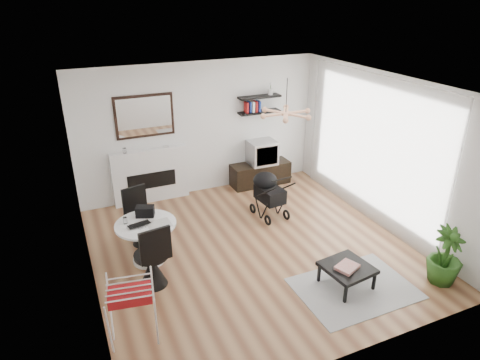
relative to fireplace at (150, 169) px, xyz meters
name	(u,v)px	position (x,y,z in m)	size (l,w,h in m)	color
floor	(252,248)	(1.10, -2.42, -0.69)	(5.00, 5.00, 0.00)	brown
ceiling	(254,86)	(1.10, -2.42, 2.01)	(5.00, 5.00, 0.00)	white
wall_back	(200,129)	(1.10, 0.08, 0.66)	(5.00, 5.00, 0.00)	white
wall_left	(82,204)	(-1.40, -2.42, 0.66)	(5.00, 5.00, 0.00)	white
wall_right	(382,151)	(3.60, -2.42, 0.66)	(5.00, 5.00, 0.00)	white
sheer_curtain	(370,148)	(3.50, -2.22, 0.66)	(0.04, 3.60, 2.60)	white
fireplace	(150,169)	(0.00, 0.00, 0.00)	(1.50, 0.17, 2.16)	white
shelf_lower	(259,112)	(2.36, -0.05, 0.91)	(0.90, 0.25, 0.04)	black
shelf_upper	(260,97)	(2.36, -0.05, 1.23)	(0.90, 0.25, 0.04)	black
pendant_lamp	(286,113)	(1.80, -2.12, 1.46)	(0.90, 0.90, 0.10)	tan
tv_console	(260,174)	(2.36, -0.16, -0.44)	(1.30, 0.45, 0.49)	black
crt_tv	(262,152)	(2.39, -0.16, 0.05)	(0.58, 0.50, 0.50)	#B2B2B4
dining_table	(147,236)	(-0.55, -2.08, -0.24)	(0.93, 0.93, 0.68)	white
laptop	(140,226)	(-0.64, -2.16, 0.01)	(0.34, 0.22, 0.03)	black
black_bag	(145,211)	(-0.50, -1.85, 0.08)	(0.28, 0.17, 0.17)	black
newspaper	(159,224)	(-0.36, -2.19, 0.00)	(0.35, 0.29, 0.01)	white
drinking_glass	(125,220)	(-0.82, -1.96, 0.05)	(0.06, 0.06, 0.10)	white
chair_far	(142,227)	(-0.51, -1.50, -0.38)	(0.49, 0.51, 0.97)	black
chair_near	(153,266)	(-0.61, -2.71, -0.36)	(0.50, 0.52, 1.03)	black
drying_rack	(133,313)	(-1.08, -3.71, -0.24)	(0.64, 0.61, 0.84)	white
stroller	(268,196)	(1.87, -1.48, -0.29)	(0.54, 0.79, 0.93)	black
rug	(354,288)	(2.00, -3.96, -0.68)	(1.65, 1.19, 0.01)	gray
coffee_table	(347,268)	(1.92, -3.85, -0.38)	(0.71, 0.71, 0.33)	black
magazines	(347,267)	(1.88, -3.89, -0.32)	(0.31, 0.25, 0.04)	#C73A31
potted_plant	(446,256)	(3.27, -4.33, -0.25)	(0.49, 0.49, 0.88)	#255017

